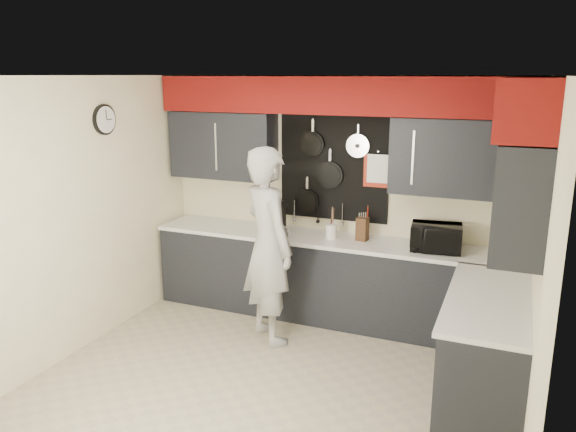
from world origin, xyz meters
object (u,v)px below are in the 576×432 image
at_px(knife_block, 362,229).
at_px(microwave, 436,238).
at_px(person, 268,246).
at_px(utensil_crock, 331,231).
at_px(coffee_maker, 275,216).

bearing_deg(knife_block, microwave, 1.87).
distance_m(microwave, person, 1.65).
relative_size(microwave, knife_block, 1.97).
bearing_deg(utensil_crock, microwave, -0.70).
distance_m(microwave, knife_block, 0.76).
relative_size(knife_block, coffee_maker, 0.69).
bearing_deg(coffee_maker, person, -53.92).
height_order(utensil_crock, person, person).
relative_size(microwave, utensil_crock, 3.12).
xyz_separation_m(microwave, knife_block, (-0.76, 0.07, -0.01)).
distance_m(coffee_maker, person, 0.71).
relative_size(microwave, coffee_maker, 1.35).
relative_size(coffee_maker, person, 0.18).
distance_m(utensil_crock, person, 0.80).
height_order(microwave, person, person).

